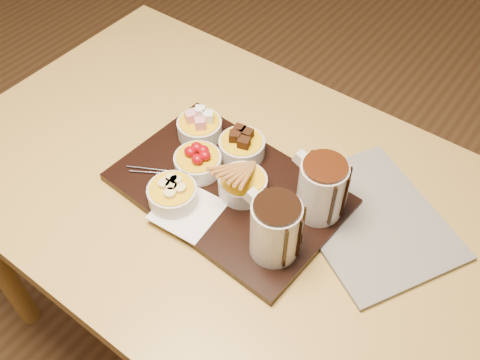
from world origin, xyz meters
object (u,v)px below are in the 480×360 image
Objects in this scene: dining_table at (219,206)px; pitcher_dark_chocolate at (275,229)px; newspaper at (371,219)px; bowl_strawberries at (198,163)px; serving_board at (228,189)px; pitcher_milk_chocolate at (321,190)px.

dining_table is 0.29m from pitcher_dark_chocolate.
bowl_strawberries is at bearing -133.68° from newspaper.
bowl_strawberries is at bearing -176.42° from serving_board.
dining_table is at bearing 159.14° from serving_board.
pitcher_dark_chocolate is at bearing -19.98° from serving_board.
pitcher_dark_chocolate reaches higher than dining_table.
bowl_strawberries is 0.25m from pitcher_dark_chocolate.
pitcher_milk_chocolate is at bearing 21.80° from serving_board.
pitcher_dark_chocolate is at bearing -16.05° from bowl_strawberries.
pitcher_milk_chocolate is at bearing 85.60° from pitcher_dark_chocolate.
pitcher_dark_chocolate is (0.24, -0.07, 0.04)m from bowl_strawberries.
pitcher_milk_chocolate is at bearing -122.00° from newspaper.
pitcher_milk_chocolate is (0.18, 0.06, 0.07)m from serving_board.
serving_board is 4.60× the size of bowl_strawberries.
pitcher_dark_chocolate is 0.39× the size of newspaper.
pitcher_milk_chocolate is 0.39× the size of newspaper.
newspaper is at bearing 25.76° from serving_board.
serving_board is 1.43× the size of newspaper.
bowl_strawberries reaches higher than dining_table.
newspaper is (0.27, 0.11, -0.00)m from serving_board.
pitcher_milk_chocolate reaches higher than dining_table.
serving_board is 3.68× the size of pitcher_milk_chocolate.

